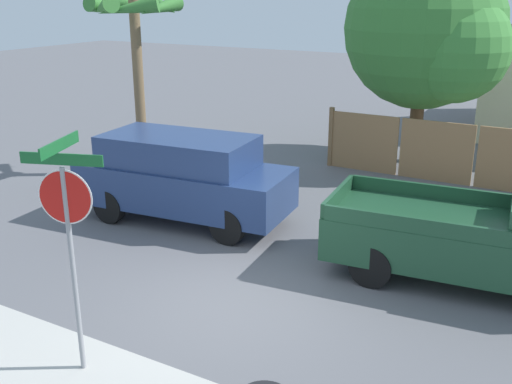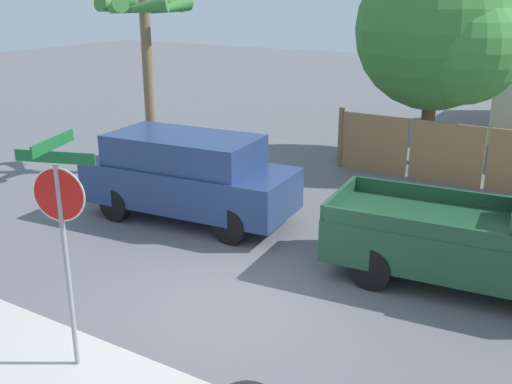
# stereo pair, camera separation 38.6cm
# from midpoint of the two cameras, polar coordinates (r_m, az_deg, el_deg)

# --- Properties ---
(ground_plane) EXTENTS (80.00, 80.00, 0.00)m
(ground_plane) POSITION_cam_midpoint_polar(r_m,az_deg,el_deg) (10.29, -1.14, -10.43)
(ground_plane) COLOR slate
(oak_tree) EXTENTS (4.83, 4.60, 6.25)m
(oak_tree) POSITION_cam_midpoint_polar(r_m,az_deg,el_deg) (18.20, 17.96, 14.18)
(oak_tree) COLOR brown
(oak_tree) RESTS_ON ground
(palm_tree) EXTENTS (2.43, 2.63, 4.89)m
(palm_tree) POSITION_cam_midpoint_polar(r_m,az_deg,el_deg) (16.78, -9.86, 15.63)
(palm_tree) COLOR brown
(palm_tree) RESTS_ON ground
(red_suv) EXTENTS (4.94, 2.34, 1.96)m
(red_suv) POSITION_cam_midpoint_polar(r_m,az_deg,el_deg) (13.53, -5.68, 1.64)
(red_suv) COLOR navy
(red_suv) RESTS_ON ground
(orange_pickup) EXTENTS (5.16, 2.49, 1.74)m
(orange_pickup) POSITION_cam_midpoint_polar(r_m,az_deg,el_deg) (11.19, 21.95, -4.43)
(orange_pickup) COLOR #1E472D
(orange_pickup) RESTS_ON ground
(stop_sign) EXTENTS (1.04, 0.94, 3.28)m
(stop_sign) POSITION_cam_midpoint_polar(r_m,az_deg,el_deg) (8.08, -16.77, -2.07)
(stop_sign) COLOR gray
(stop_sign) RESTS_ON ground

